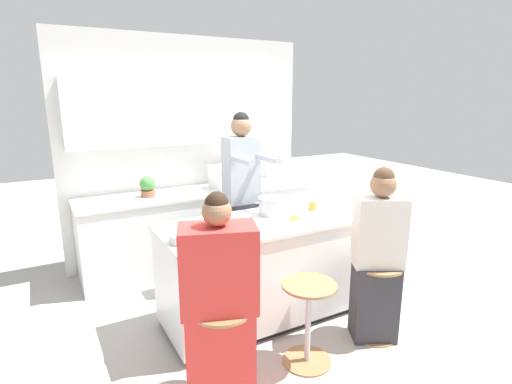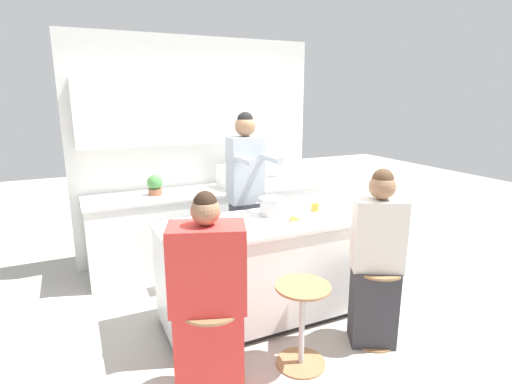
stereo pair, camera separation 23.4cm
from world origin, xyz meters
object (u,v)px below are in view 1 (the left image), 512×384
at_px(bar_stool_rightmost, 376,294).
at_px(coffee_cup_near, 313,206).
at_px(person_cooking, 242,201).
at_px(potted_plant, 148,187).
at_px(kitchen_island, 260,270).
at_px(person_seated_near, 377,262).
at_px(juice_carton, 209,231).
at_px(bar_stool_center, 308,317).
at_px(fruit_bowl, 184,238).
at_px(cooking_pot, 271,206).
at_px(bar_stool_leftmost, 222,345).
at_px(person_wrapped_blanket, 219,306).
at_px(banana_bunch, 294,218).
at_px(microwave, 232,177).

xyz_separation_m(bar_stool_rightmost, coffee_cup_near, (-0.09, 0.81, 0.59)).
xyz_separation_m(person_cooking, potted_plant, (-0.77, 0.80, 0.08)).
xyz_separation_m(kitchen_island, potted_plant, (-0.62, 1.44, 0.56)).
bearing_deg(person_seated_near, juice_carton, -172.86).
relative_size(juice_carton, potted_plant, 0.77).
relative_size(bar_stool_center, potted_plant, 2.88).
bearing_deg(fruit_bowl, cooking_pot, 16.95).
xyz_separation_m(fruit_bowl, potted_plant, (0.14, 1.60, 0.06)).
bearing_deg(juice_carton, kitchen_island, 21.91).
height_order(cooking_pot, juice_carton, juice_carton).
xyz_separation_m(bar_stool_leftmost, fruit_bowl, (-0.04, 0.58, 0.58)).
bearing_deg(person_wrapped_blanket, person_seated_near, 19.65).
xyz_separation_m(person_seated_near, juice_carton, (-1.27, 0.50, 0.33)).
xyz_separation_m(bar_stool_leftmost, person_wrapped_blanket, (-0.02, 0.00, 0.29)).
height_order(kitchen_island, cooking_pot, cooking_pot).
height_order(coffee_cup_near, banana_bunch, coffee_cup_near).
height_order(fruit_bowl, banana_bunch, fruit_bowl).
height_order(person_seated_near, coffee_cup_near, person_seated_near).
bearing_deg(fruit_bowl, microwave, 53.33).
height_order(bar_stool_center, juice_carton, juice_carton).
bearing_deg(juice_carton, bar_stool_center, -40.43).
height_order(bar_stool_rightmost, banana_bunch, banana_bunch).
bearing_deg(bar_stool_rightmost, person_cooking, 112.35).
height_order(person_cooking, person_seated_near, person_cooking).
height_order(person_wrapped_blanket, cooking_pot, person_wrapped_blanket).
xyz_separation_m(person_cooking, coffee_cup_near, (0.48, -0.57, 0.02)).
distance_m(cooking_pot, coffee_cup_near, 0.45).
distance_m(person_cooking, microwave, 0.81).
xyz_separation_m(bar_stool_center, person_cooking, (0.15, 1.38, 0.56)).
relative_size(fruit_bowl, potted_plant, 0.96).
relative_size(bar_stool_rightmost, coffee_cup_near, 5.97).
distance_m(bar_stool_rightmost, banana_bunch, 0.95).
distance_m(bar_stool_center, microwave, 2.27).
height_order(bar_stool_leftmost, bar_stool_rightmost, same).
relative_size(kitchen_island, potted_plant, 7.81).
bearing_deg(person_cooking, person_wrapped_blanket, -122.37).
xyz_separation_m(bar_stool_leftmost, cooking_pot, (0.90, 0.87, 0.63)).
bearing_deg(coffee_cup_near, cooking_pot, 173.24).
relative_size(bar_stool_leftmost, person_seated_near, 0.45).
relative_size(coffee_cup_near, banana_bunch, 0.85).
bearing_deg(bar_stool_center, person_seated_near, -0.00).
xyz_separation_m(kitchen_island, bar_stool_rightmost, (0.71, -0.73, -0.09)).
xyz_separation_m(bar_stool_rightmost, cooking_pot, (-0.53, 0.86, 0.63)).
height_order(kitchen_island, microwave, microwave).
distance_m(kitchen_island, potted_plant, 1.66).
distance_m(person_cooking, potted_plant, 1.11).
bearing_deg(microwave, bar_stool_rightmost, -81.69).
distance_m(person_seated_near, coffee_cup_near, 0.86).
xyz_separation_m(bar_stool_rightmost, microwave, (-0.31, 2.13, 0.66)).
relative_size(bar_stool_leftmost, banana_bunch, 5.06).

